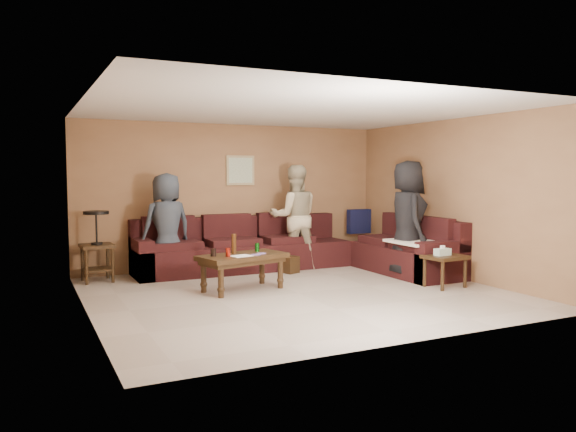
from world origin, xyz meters
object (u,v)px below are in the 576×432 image
object	(u,v)px
person_middle	(294,217)
person_left	(167,226)
coffee_table	(242,260)
waste_bin	(290,265)
end_table_left	(97,245)
person_right	(408,219)
side_table_right	(445,260)
sectional_sofa	(301,252)

from	to	relation	value
person_middle	person_left	bearing A→B (deg)	13.72
coffee_table	waste_bin	size ratio (longest dim) A/B	4.80
end_table_left	person_right	world-z (taller)	person_right
side_table_right	waste_bin	xyz separation A→B (m)	(-1.50, 2.03, -0.27)
side_table_right	person_right	distance (m)	1.05
sectional_sofa	person_left	distance (m)	2.26
coffee_table	person_middle	xyz separation A→B (m)	(1.49, 1.37, 0.46)
waste_bin	coffee_table	bearing A→B (deg)	-141.65
coffee_table	person_right	distance (m)	2.79
sectional_sofa	end_table_left	xyz separation A→B (m)	(-3.20, 0.55, 0.24)
side_table_right	end_table_left	bearing A→B (deg)	149.62
sectional_sofa	waste_bin	bearing A→B (deg)	-168.91
waste_bin	person_left	distance (m)	2.10
sectional_sofa	side_table_right	size ratio (longest dim) A/B	7.59
end_table_left	person_left	xyz separation A→B (m)	(1.03, -0.15, 0.26)
waste_bin	person_middle	distance (m)	0.91
sectional_sofa	person_right	bearing A→B (deg)	-41.73
sectional_sofa	coffee_table	world-z (taller)	sectional_sofa
sectional_sofa	side_table_right	distance (m)	2.43
end_table_left	person_left	bearing A→B (deg)	-8.48
end_table_left	person_middle	xyz separation A→B (m)	(3.26, -0.18, 0.33)
sectional_sofa	end_table_left	size ratio (longest dim) A/B	4.32
side_table_right	person_middle	bearing A→B (deg)	116.56
person_left	coffee_table	bearing A→B (deg)	105.25
person_middle	person_right	xyz separation A→B (m)	(1.25, -1.53, 0.03)
end_table_left	person_right	size ratio (longest dim) A/B	0.58
sectional_sofa	waste_bin	xyz separation A→B (m)	(-0.23, -0.04, -0.19)
person_middle	person_right	world-z (taller)	person_right
person_middle	person_right	bearing A→B (deg)	143.66
coffee_table	sectional_sofa	bearing A→B (deg)	34.87
waste_bin	person_right	world-z (taller)	person_right
person_right	waste_bin	bearing A→B (deg)	73.23
end_table_left	waste_bin	bearing A→B (deg)	-11.36
sectional_sofa	end_table_left	distance (m)	3.26
end_table_left	person_left	distance (m)	1.08
sectional_sofa	person_right	xyz separation A→B (m)	(1.30, -1.16, 0.60)
side_table_right	person_middle	xyz separation A→B (m)	(-1.22, 2.44, 0.49)
waste_bin	person_left	bearing A→B (deg)	167.13
person_left	side_table_right	bearing A→B (deg)	132.12
end_table_left	person_middle	distance (m)	3.28
side_table_right	person_right	bearing A→B (deg)	88.10
person_right	side_table_right	bearing A→B (deg)	-162.54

